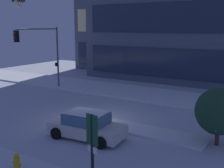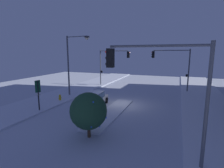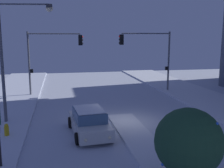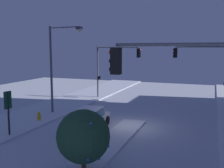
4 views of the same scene
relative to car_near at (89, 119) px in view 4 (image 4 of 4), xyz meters
The scene contains 11 objects.
ground 3.08m from the car_near, 120.64° to the left, with size 52.00×52.00×0.00m, color silver.
curb_strip_near 6.36m from the car_near, 103.94° to the right, with size 52.00×5.20×0.14m, color silver.
median_strip 2.99m from the car_near, 60.14° to the left, with size 9.00×1.80×0.14m, color silver.
car_near is the anchor object (origin of this frame).
traffic_light_corner_near_left 11.99m from the car_near, 168.29° to the right, with size 0.32×5.24×6.08m.
traffic_light_corner_far_left 13.56m from the car_near, 145.43° to the left, with size 0.32×5.37×6.13m.
traffic_light_corner_far_right 11.12m from the car_near, 45.27° to the left, with size 0.32×5.10×6.12m.
street_lamp_arched 6.64m from the car_near, 124.18° to the right, with size 0.81×3.36×7.66m.
fire_hydrant 4.60m from the car_near, 93.77° to the right, with size 0.48×0.26×0.81m.
parking_info_sign 5.53m from the car_near, 50.68° to the right, with size 0.55×0.16×3.04m.
decorated_tree_median 7.07m from the car_near, 23.92° to the left, with size 2.47×2.45×3.06m.
Camera 4 is at (18.20, 5.62, 5.80)m, focal length 42.42 mm.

